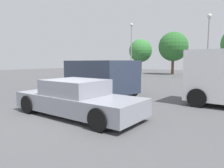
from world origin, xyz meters
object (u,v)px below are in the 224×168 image
Objects in this scene: sedan_foreground at (77,99)px; light_post_near at (131,40)px; light_post_mid at (209,35)px; suv_dark at (98,76)px.

light_post_near is at bearing 116.47° from sedan_foreground.
sedan_foreground is 0.66× the size of light_post_near.
light_post_near is 10.57m from light_post_mid.
suv_dark is 0.72× the size of light_post_near.
suv_dark is at bearing -101.13° from light_post_mid.
sedan_foreground is 18.74m from light_post_mid.
suv_dark is 15.00m from light_post_mid.
light_post_near is (-7.53, 16.44, 3.70)m from suv_dark.
light_post_mid is at bearing -84.47° from suv_dark.
light_post_near is 1.07× the size of light_post_mid.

